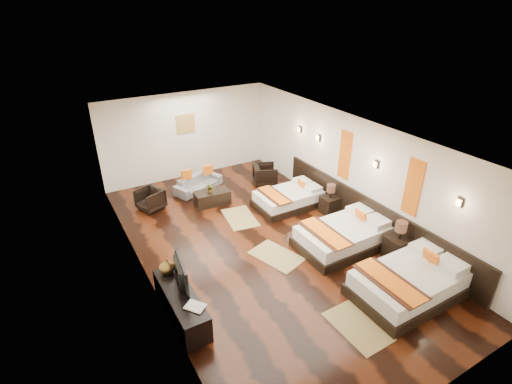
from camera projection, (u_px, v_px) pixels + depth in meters
floor at (261, 244)px, 9.49m from camera, size 5.50×9.50×0.01m
ceiling at (262, 135)px, 8.21m from camera, size 5.50×9.50×0.01m
back_wall at (186, 135)px, 12.51m from camera, size 5.50×0.01×2.80m
left_wall at (142, 226)px, 7.62m from camera, size 0.01×9.50×2.80m
right_wall at (352, 169)px, 10.08m from camera, size 0.01×9.50×2.80m
headboard_panel at (368, 215)px, 9.87m from camera, size 0.08×6.60×0.90m
bed_near at (410, 282)px, 7.79m from camera, size 2.29×1.44×0.87m
bed_mid at (344, 236)px, 9.31m from camera, size 2.20×1.38×0.84m
bed_far at (289, 198)px, 11.11m from camera, size 1.89×1.19×0.72m
nightstand_a at (398, 245)px, 8.87m from camera, size 0.49×0.49×0.96m
nightstand_b at (330, 203)px, 10.74m from camera, size 0.44×0.44×0.87m
jute_mat_near at (357, 326)px, 7.13m from camera, size 0.78×1.22×0.01m
jute_mat_mid at (276, 256)px, 9.06m from camera, size 1.07×1.37×0.01m
jute_mat_far at (240, 218)px, 10.61m from camera, size 0.92×1.30×0.01m
tv_console at (181, 304)px, 7.28m from camera, size 0.50×1.80×0.55m
tv at (177, 273)px, 7.23m from camera, size 0.26×0.96×0.55m
book at (191, 312)px, 6.70m from camera, size 0.41×0.43×0.03m
figurine at (167, 266)px, 7.60m from camera, size 0.38×0.38×0.32m
sofa at (198, 183)px, 12.04m from camera, size 1.67×1.13×0.46m
armchair_left at (150, 199)px, 10.93m from camera, size 0.86×0.85×0.61m
armchair_right at (265, 175)px, 12.37m from camera, size 0.92×0.91×0.65m
coffee_table at (212, 198)px, 11.25m from camera, size 1.03×0.57×0.40m
table_plant at (210, 188)px, 11.04m from camera, size 0.32×0.30×0.30m
orange_panel_a at (413, 187)px, 8.47m from camera, size 0.04×0.40×1.30m
orange_panel_b at (345, 155)px, 10.16m from camera, size 0.04×0.40×1.30m
sconce_near at (460, 202)px, 7.54m from camera, size 0.07×0.12×0.18m
sconce_mid at (376, 164)px, 9.23m from camera, size 0.07×0.12×0.18m
sconce_far at (318, 138)px, 10.93m from camera, size 0.07×0.12×0.18m
sconce_lounge at (300, 129)px, 11.62m from camera, size 0.07×0.12×0.18m
gold_artwork at (186, 124)px, 12.31m from camera, size 0.60×0.04×0.60m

